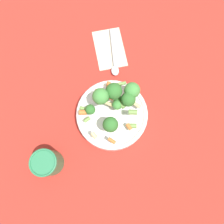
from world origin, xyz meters
The scene contains 6 objects.
ground_plane centered at (0.00, 0.00, 0.00)m, with size 3.00×3.00×0.00m, color #B72D23.
bowl centered at (0.00, 0.00, 0.03)m, with size 0.22×0.22×0.05m.
pasta_salad centered at (-0.01, 0.02, 0.11)m, with size 0.17×0.19×0.10m.
cup centered at (-0.04, -0.23, 0.05)m, with size 0.08×0.08×0.10m.
napkin centered at (-0.17, 0.18, 0.00)m, with size 0.18×0.17×0.01m.
spoon centered at (-0.12, 0.15, 0.01)m, with size 0.14×0.13×0.01m.
Camera 1 is at (0.10, -0.12, 0.69)m, focal length 35.00 mm.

